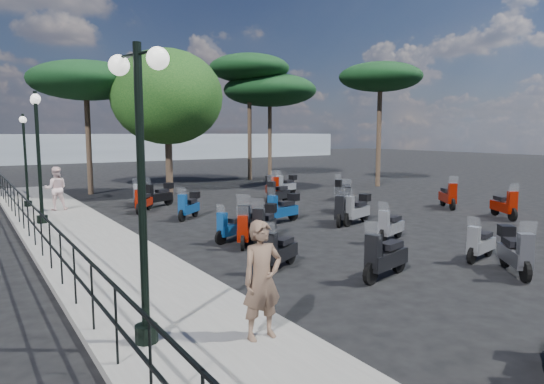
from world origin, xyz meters
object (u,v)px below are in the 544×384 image
scooter_11 (141,195)px  scooter_20 (342,210)px  pedestrian_far (56,188)px  scooter_17 (278,194)px  scooter_3 (232,228)px  scooter_16 (343,200)px  scooter_4 (143,202)px  scooter_15 (283,209)px  scooter_1 (279,252)px  scooter_5 (159,195)px  broadleaf_tree (167,97)px  scooter_12 (515,252)px  scooter_14 (390,227)px  scooter_10 (189,206)px  pine_2 (86,81)px  lamp_post_2 (25,154)px  pine_1 (270,90)px  scooter_27 (286,185)px  scooter_7 (385,258)px  scooter_26 (448,197)px  scooter_2 (244,232)px  pine_3 (380,78)px  scooter_13 (480,244)px  scooter_21 (272,188)px  scooter_22 (342,190)px  pine_0 (249,69)px  scooter_19 (357,210)px  scooter_8 (247,224)px  woman (262,280)px  lamp_post_0 (141,176)px  scooter_9 (264,225)px  scooter_25 (504,206)px  lamp_post_1 (38,149)px

scooter_11 → scooter_20: size_ratio=0.95×
pedestrian_far → scooter_17: size_ratio=1.04×
scooter_3 → scooter_16: size_ratio=0.90×
scooter_4 → scooter_15: bearing=163.0°
scooter_1 → scooter_5: size_ratio=0.90×
scooter_20 → broadleaf_tree: 12.18m
scooter_12 → scooter_14: 3.96m
scooter_10 → scooter_15: (2.53, -2.55, 0.02)m
scooter_10 → scooter_17: 4.95m
pedestrian_far → pine_2: 7.89m
pedestrian_far → scooter_3: (3.53, -8.19, -0.61)m
lamp_post_2 → pine_1: 17.78m
scooter_5 → scooter_27: scooter_5 is taller
scooter_7 → scooter_26: size_ratio=1.11×
scooter_3 → scooter_16: (6.34, 2.26, 0.08)m
scooter_2 → pine_3: 18.16m
scooter_13 → scooter_20: (0.27, 5.62, 0.11)m
scooter_2 → scooter_17: bearing=-97.5°
pine_1 → lamp_post_2: bearing=-158.4°
scooter_21 → scooter_22: size_ratio=1.21×
scooter_10 → scooter_12: size_ratio=0.91×
pedestrian_far → scooter_4: pedestrian_far is taller
scooter_27 → pine_0: 10.86m
broadleaf_tree → pine_3: 12.48m
scooter_19 → scooter_27: scooter_19 is taller
scooter_19 → scooter_8: bearing=75.1°
woman → scooter_15: 10.17m
scooter_12 → scooter_21: bearing=-59.2°
lamp_post_2 → scooter_22: lamp_post_2 is taller
scooter_14 → scooter_2: bearing=46.4°
lamp_post_0 → scooter_13: lamp_post_0 is taller
pedestrian_far → pine_1: size_ratio=0.24×
scooter_17 → pine_2: pine_2 is taller
lamp_post_2 → scooter_14: (8.37, -12.43, -1.91)m
scooter_9 → pine_0: 20.25m
lamp_post_0 → scooter_22: (13.39, 10.98, -2.18)m
scooter_25 → scooter_22: bearing=-48.2°
lamp_post_1 → scooter_17: lamp_post_1 is taller
scooter_17 → scooter_25: bearing=-167.2°
scooter_7 → scooter_21: scooter_21 is taller
scooter_9 → pine_3: 17.46m
pine_0 → scooter_8: bearing=-120.5°
scooter_12 → scooter_16: bearing=-66.6°
scooter_21 → lamp_post_2: bearing=4.1°
scooter_2 → scooter_25: 10.59m
scooter_21 → scooter_22: bearing=173.7°
scooter_19 → scooter_27: size_ratio=1.02×
lamp_post_2 → scooter_13: lamp_post_2 is taller
scooter_27 → scooter_19: bearing=144.7°
pedestrian_far → pine_1: bearing=-140.7°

